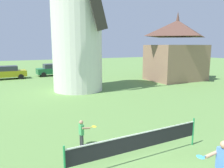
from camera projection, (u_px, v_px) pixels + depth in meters
The scene contains 7 objects.
windmill at pixel (76, 12), 18.28m from camera, with size 9.61×4.97×14.61m.
tennis_net at pixel (139, 141), 7.41m from camera, with size 5.22×0.06×1.10m.
player_near at pixel (222, 164), 5.73m from camera, with size 0.79×0.63×1.48m.
player_far at pixel (82, 131), 8.48m from camera, with size 0.68×0.41×1.07m.
parked_car_mustard at pixel (6, 72), 25.60m from camera, with size 4.42×1.99×1.56m.
parked_car_green at pixel (53, 70), 28.75m from camera, with size 4.10×1.99×1.56m.
chapel at pixel (176, 51), 24.62m from camera, with size 6.41×4.78×7.60m.
Camera 1 is at (-3.58, -3.62, 3.90)m, focal length 34.89 mm.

